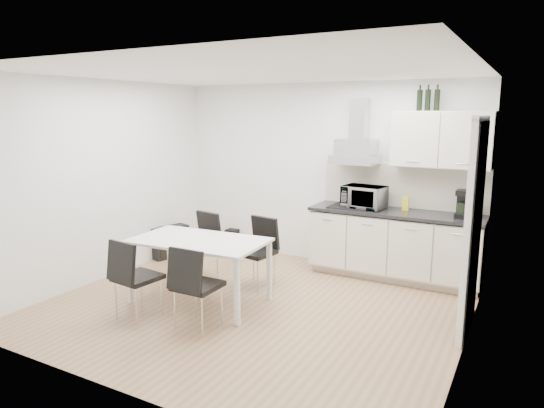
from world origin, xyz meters
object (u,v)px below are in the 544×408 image
(chair_far_left, at_px, (199,247))
(floor_speaker, at_px, (232,239))
(chair_far_right, at_px, (256,253))
(kitchenette, at_px, (399,217))
(chair_near_right, at_px, (198,287))
(dining_table, at_px, (199,245))
(chair_near_left, at_px, (138,278))
(guitar_amp, at_px, (170,242))

(chair_far_left, relative_size, floor_speaker, 2.82)
(chair_far_right, relative_size, floor_speaker, 2.82)
(kitchenette, distance_m, chair_far_left, 2.66)
(kitchenette, xyz_separation_m, chair_far_right, (-1.49, -1.19, -0.39))
(chair_far_left, bearing_deg, kitchenette, -140.72)
(kitchenette, bearing_deg, chair_near_right, -119.43)
(dining_table, distance_m, floor_speaker, 2.33)
(chair_far_left, xyz_separation_m, floor_speaker, (-0.43, 1.46, -0.28))
(chair_far_left, relative_size, chair_near_right, 1.00)
(dining_table, bearing_deg, kitchenette, 43.07)
(floor_speaker, bearing_deg, chair_far_left, -74.07)
(floor_speaker, bearing_deg, chair_far_right, -48.03)
(kitchenette, xyz_separation_m, chair_near_left, (-2.12, -2.59, -0.39))
(chair_near_right, height_order, guitar_amp, chair_near_right)
(chair_far_left, bearing_deg, chair_near_right, 136.77)
(chair_far_right, xyz_separation_m, chair_near_left, (-0.63, -1.41, 0.00))
(chair_near_right, distance_m, floor_speaker, 2.98)
(chair_far_right, distance_m, chair_near_right, 1.30)
(guitar_amp, bearing_deg, chair_far_right, 2.18)
(guitar_amp, bearing_deg, dining_table, -21.96)
(chair_far_left, xyz_separation_m, chair_near_right, (0.89, -1.19, 0.00))
(kitchenette, bearing_deg, dining_table, -133.40)
(kitchenette, relative_size, guitar_amp, 4.13)
(dining_table, xyz_separation_m, floor_speaker, (-0.92, 2.08, -0.52))
(dining_table, height_order, chair_far_left, chair_far_left)
(dining_table, xyz_separation_m, chair_far_right, (0.32, 0.73, -0.24))
(guitar_amp, distance_m, floor_speaker, 1.03)
(chair_near_left, height_order, chair_near_right, same)
(kitchenette, relative_size, dining_table, 1.60)
(chair_near_left, relative_size, floor_speaker, 2.82)
(kitchenette, relative_size, floor_speaker, 8.08)
(chair_far_right, bearing_deg, floor_speaker, -38.87)
(chair_far_left, bearing_deg, chair_near_left, 107.83)
(chair_far_right, xyz_separation_m, floor_speaker, (-1.24, 1.35, -0.28))
(kitchenette, distance_m, dining_table, 2.64)
(floor_speaker, bearing_deg, guitar_amp, -124.56)
(chair_far_left, bearing_deg, dining_table, 137.71)
(kitchenette, distance_m, floor_speaker, 2.81)
(kitchenette, distance_m, guitar_amp, 3.43)
(chair_far_right, xyz_separation_m, chair_near_right, (0.09, -1.30, 0.00))
(chair_far_left, xyz_separation_m, chair_near_left, (0.18, -1.30, 0.00))
(kitchenette, relative_size, chair_far_right, 2.86)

